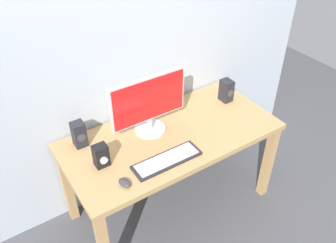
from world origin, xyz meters
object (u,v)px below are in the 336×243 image
Objects in this scene: keyboard_primary at (167,160)px; speaker_left at (79,134)px; monitor at (149,103)px; mouse at (125,183)px; audio_controller at (101,156)px; speaker_right at (226,90)px; desk at (171,144)px.

speaker_left is at bearing 131.30° from keyboard_primary.
mouse is (-0.39, -0.37, -0.20)m from monitor.
audio_controller is (-0.35, 0.19, 0.07)m from keyboard_primary.
audio_controller is at bearing 151.31° from keyboard_primary.
speaker_right is 1.11m from audio_controller.
audio_controller is (-0.52, -0.01, 0.17)m from desk.
speaker_left reaches higher than desk.
desk is 0.63m from speaker_left.
monitor is at bearing -12.91° from speaker_left.
mouse reaches higher than keyboard_primary.
audio_controller is (-1.10, -0.13, -0.01)m from speaker_right.
speaker_left reaches higher than mouse.
monitor reaches higher than desk.
speaker_right is 0.98× the size of speaker_left.
mouse is (-0.31, -0.03, 0.01)m from keyboard_primary.
mouse is 0.48m from speaker_left.
desk is 0.29m from keyboard_primary.
keyboard_primary reaches higher than desk.
speaker_right is (1.06, 0.36, 0.07)m from mouse.
monitor is 3.18× the size of speaker_right.
monitor is 0.57m from mouse.
speaker_left is (-0.46, 0.11, -0.13)m from monitor.
speaker_right reaches higher than mouse.
audio_controller reaches higher than desk.
mouse is 0.23m from audio_controller.
mouse is 1.12m from speaker_right.
audio_controller is (-0.43, -0.14, -0.14)m from monitor.
speaker_right is at bearing -0.82° from monitor.
desk is 2.70× the size of monitor.
keyboard_primary is at bearing -102.75° from monitor.
speaker_left reaches higher than keyboard_primary.
desk is at bearing -168.38° from speaker_right.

